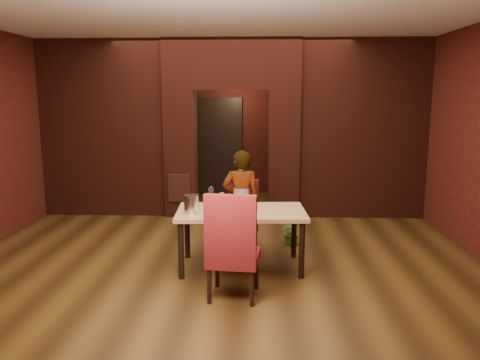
# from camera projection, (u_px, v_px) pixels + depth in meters

# --- Properties ---
(floor) EXTENTS (8.00, 8.00, 0.00)m
(floor) POSITION_uv_depth(u_px,v_px,m) (225.00, 248.00, 6.86)
(floor) COLOR #4C3113
(floor) RESTS_ON ground
(ceiling) EXTENTS (7.00, 8.00, 0.04)m
(ceiling) POSITION_uv_depth(u_px,v_px,m) (223.00, 21.00, 6.29)
(ceiling) COLOR silver
(ceiling) RESTS_ON ground
(wall_back) EXTENTS (7.00, 0.04, 3.20)m
(wall_back) POSITION_uv_depth(u_px,v_px,m) (237.00, 123.00, 10.51)
(wall_back) COLOR maroon
(wall_back) RESTS_ON ground
(wall_front) EXTENTS (7.00, 0.04, 3.20)m
(wall_front) POSITION_uv_depth(u_px,v_px,m) (172.00, 206.00, 2.65)
(wall_front) COLOR maroon
(wall_front) RESTS_ON ground
(wall_right) EXTENTS (0.04, 8.00, 3.20)m
(wall_right) POSITION_uv_depth(u_px,v_px,m) (477.00, 140.00, 6.44)
(wall_right) COLOR maroon
(wall_right) RESTS_ON ground
(pillar_left) EXTENTS (0.55, 0.55, 2.30)m
(pillar_left) POSITION_uv_depth(u_px,v_px,m) (181.00, 153.00, 8.66)
(pillar_left) COLOR maroon
(pillar_left) RESTS_ON ground
(pillar_right) EXTENTS (0.55, 0.55, 2.30)m
(pillar_right) POSITION_uv_depth(u_px,v_px,m) (284.00, 154.00, 8.59)
(pillar_right) COLOR maroon
(pillar_right) RESTS_ON ground
(lintel) EXTENTS (2.45, 0.55, 0.90)m
(lintel) POSITION_uv_depth(u_px,v_px,m) (232.00, 65.00, 8.34)
(lintel) COLOR maroon
(lintel) RESTS_ON ground
(wing_wall_left) EXTENTS (2.28, 0.35, 3.20)m
(wing_wall_left) POSITION_uv_depth(u_px,v_px,m) (105.00, 129.00, 8.64)
(wing_wall_left) COLOR maroon
(wing_wall_left) RESTS_ON ground
(wing_wall_right) EXTENTS (2.28, 0.35, 3.20)m
(wing_wall_right) POSITION_uv_depth(u_px,v_px,m) (362.00, 130.00, 8.45)
(wing_wall_right) COLOR maroon
(wing_wall_right) RESTS_ON ground
(vent_panel) EXTENTS (0.40, 0.03, 0.50)m
(vent_panel) POSITION_uv_depth(u_px,v_px,m) (179.00, 188.00, 8.48)
(vent_panel) COLOR brown
(vent_panel) RESTS_ON ground
(rear_door) EXTENTS (0.90, 0.08, 2.10)m
(rear_door) POSITION_uv_depth(u_px,v_px,m) (219.00, 147.00, 10.56)
(rear_door) COLOR black
(rear_door) RESTS_ON ground
(rear_door_frame) EXTENTS (1.02, 0.04, 2.22)m
(rear_door_frame) POSITION_uv_depth(u_px,v_px,m) (219.00, 148.00, 10.53)
(rear_door_frame) COLOR black
(rear_door_frame) RESTS_ON ground
(dining_table) EXTENTS (1.68, 1.00, 0.76)m
(dining_table) POSITION_uv_depth(u_px,v_px,m) (241.00, 239.00, 6.04)
(dining_table) COLOR tan
(dining_table) RESTS_ON ground
(chair_far) EXTENTS (0.45, 0.45, 0.98)m
(chair_far) POSITION_uv_depth(u_px,v_px,m) (243.00, 215.00, 6.79)
(chair_far) COLOR maroon
(chair_far) RESTS_ON ground
(chair_near) EXTENTS (0.60, 0.60, 1.21)m
(chair_near) POSITION_uv_depth(u_px,v_px,m) (234.00, 244.00, 5.13)
(chair_near) COLOR maroon
(chair_near) RESTS_ON ground
(person_seated) EXTENTS (0.55, 0.38, 1.46)m
(person_seated) POSITION_uv_depth(u_px,v_px,m) (241.00, 201.00, 6.64)
(person_seated) COLOR white
(person_seated) RESTS_ON ground
(wine_glass_a) EXTENTS (0.08, 0.08, 0.20)m
(wine_glass_a) POSITION_uv_depth(u_px,v_px,m) (222.00, 200.00, 6.08)
(wine_glass_a) COLOR white
(wine_glass_a) RESTS_ON dining_table
(wine_glass_b) EXTENTS (0.08, 0.08, 0.18)m
(wine_glass_b) POSITION_uv_depth(u_px,v_px,m) (250.00, 204.00, 5.93)
(wine_glass_b) COLOR white
(wine_glass_b) RESTS_ON dining_table
(wine_glass_c) EXTENTS (0.08, 0.08, 0.19)m
(wine_glass_c) POSITION_uv_depth(u_px,v_px,m) (253.00, 205.00, 5.86)
(wine_glass_c) COLOR white
(wine_glass_c) RESTS_ON dining_table
(tasting_sheet) EXTENTS (0.38, 0.31, 0.00)m
(tasting_sheet) POSITION_uv_depth(u_px,v_px,m) (221.00, 214.00, 5.80)
(tasting_sheet) COLOR silver
(tasting_sheet) RESTS_ON dining_table
(wine_bucket) EXTENTS (0.19, 0.19, 0.23)m
(wine_bucket) POSITION_uv_depth(u_px,v_px,m) (191.00, 204.00, 5.83)
(wine_bucket) COLOR silver
(wine_bucket) RESTS_ON dining_table
(water_bottle) EXTENTS (0.06, 0.06, 0.27)m
(water_bottle) POSITION_uv_depth(u_px,v_px,m) (211.00, 196.00, 6.17)
(water_bottle) COLOR white
(water_bottle) RESTS_ON dining_table
(potted_plant) EXTENTS (0.42, 0.38, 0.39)m
(potted_plant) POSITION_uv_depth(u_px,v_px,m) (292.00, 232.00, 7.01)
(potted_plant) COLOR #3D712B
(potted_plant) RESTS_ON ground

